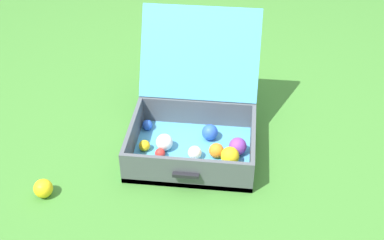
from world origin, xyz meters
name	(u,v)px	position (x,y,z in m)	size (l,w,h in m)	color
ground_plane	(196,145)	(0.00, 0.00, 0.00)	(16.00, 16.00, 0.00)	#3D7A2D
open_suitcase	(196,123)	(-0.01, 0.01, 0.12)	(0.56, 0.68, 0.54)	#4799C6
stray_ball_on_grass	(43,188)	(-0.59, -0.40, 0.04)	(0.08, 0.08, 0.08)	yellow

